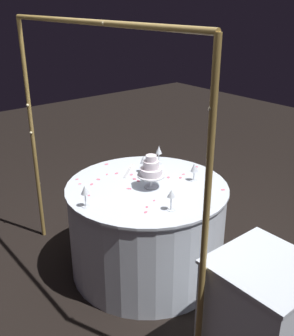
{
  "coord_description": "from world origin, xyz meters",
  "views": [
    {
      "loc": [
        -2.24,
        1.83,
        2.17
      ],
      "look_at": [
        0.0,
        0.0,
        0.94
      ],
      "focal_mm": 42.66,
      "sensor_mm": 36.0,
      "label": 1
    }
  ],
  "objects_px": {
    "wine_glass_0": "(85,191)",
    "wine_glass_2": "(171,195)",
    "wine_glass_3": "(159,151)",
    "wine_glass_4": "(144,160)",
    "side_table": "(260,322)",
    "wine_glass_1": "(194,168)",
    "cake_knife": "(129,170)",
    "main_table": "(147,228)",
    "decorative_arch": "(93,128)",
    "tiered_cake": "(151,170)"
  },
  "relations": [
    {
      "from": "tiered_cake",
      "to": "wine_glass_4",
      "type": "relative_size",
      "value": 1.78
    },
    {
      "from": "main_table",
      "to": "wine_glass_4",
      "type": "distance_m",
      "value": 0.57
    },
    {
      "from": "wine_glass_3",
      "to": "wine_glass_1",
      "type": "bearing_deg",
      "value": 178.63
    },
    {
      "from": "side_table",
      "to": "wine_glass_0",
      "type": "xyz_separation_m",
      "value": [
        1.26,
        0.4,
        0.5
      ]
    },
    {
      "from": "decorative_arch",
      "to": "tiered_cake",
      "type": "distance_m",
      "value": 0.64
    },
    {
      "from": "wine_glass_1",
      "to": "wine_glass_4",
      "type": "bearing_deg",
      "value": 27.74
    },
    {
      "from": "wine_glass_0",
      "to": "wine_glass_2",
      "type": "bearing_deg",
      "value": -134.07
    },
    {
      "from": "wine_glass_2",
      "to": "wine_glass_3",
      "type": "height_order",
      "value": "wine_glass_3"
    },
    {
      "from": "side_table",
      "to": "wine_glass_1",
      "type": "distance_m",
      "value": 1.31
    },
    {
      "from": "wine_glass_2",
      "to": "cake_knife",
      "type": "bearing_deg",
      "value": -14.44
    },
    {
      "from": "side_table",
      "to": "wine_glass_1",
      "type": "xyz_separation_m",
      "value": [
        1.09,
        -0.53,
        0.49
      ]
    },
    {
      "from": "decorative_arch",
      "to": "main_table",
      "type": "relative_size",
      "value": 1.64
    },
    {
      "from": "wine_glass_0",
      "to": "wine_glass_2",
      "type": "relative_size",
      "value": 1.05
    },
    {
      "from": "tiered_cake",
      "to": "wine_glass_1",
      "type": "relative_size",
      "value": 1.75
    },
    {
      "from": "main_table",
      "to": "wine_glass_2",
      "type": "distance_m",
      "value": 0.67
    },
    {
      "from": "decorative_arch",
      "to": "wine_glass_4",
      "type": "bearing_deg",
      "value": -69.38
    },
    {
      "from": "wine_glass_2",
      "to": "wine_glass_0",
      "type": "bearing_deg",
      "value": 45.93
    },
    {
      "from": "wine_glass_1",
      "to": "wine_glass_3",
      "type": "distance_m",
      "value": 0.45
    },
    {
      "from": "tiered_cake",
      "to": "wine_glass_0",
      "type": "xyz_separation_m",
      "value": [
        0.05,
        0.57,
        -0.03
      ]
    },
    {
      "from": "wine_glass_3",
      "to": "cake_knife",
      "type": "xyz_separation_m",
      "value": [
        0.05,
        0.3,
        -0.12
      ]
    },
    {
      "from": "wine_glass_3",
      "to": "wine_glass_0",
      "type": "bearing_deg",
      "value": 106.61
    },
    {
      "from": "decorative_arch",
      "to": "wine_glass_3",
      "type": "relative_size",
      "value": 12.2
    },
    {
      "from": "wine_glass_4",
      "to": "cake_knife",
      "type": "height_order",
      "value": "wine_glass_4"
    },
    {
      "from": "decorative_arch",
      "to": "wine_glass_3",
      "type": "xyz_separation_m",
      "value": [
        0.29,
        -0.84,
        -0.45
      ]
    },
    {
      "from": "wine_glass_1",
      "to": "wine_glass_4",
      "type": "distance_m",
      "value": 0.45
    },
    {
      "from": "wine_glass_3",
      "to": "cake_knife",
      "type": "relative_size",
      "value": 0.73
    },
    {
      "from": "decorative_arch",
      "to": "wine_glass_2",
      "type": "distance_m",
      "value": 0.71
    },
    {
      "from": "main_table",
      "to": "wine_glass_3",
      "type": "height_order",
      "value": "wine_glass_3"
    },
    {
      "from": "tiered_cake",
      "to": "cake_knife",
      "type": "distance_m",
      "value": 0.41
    },
    {
      "from": "side_table",
      "to": "tiered_cake",
      "type": "xyz_separation_m",
      "value": [
        1.22,
        -0.17,
        0.53
      ]
    },
    {
      "from": "main_table",
      "to": "wine_glass_4",
      "type": "xyz_separation_m",
      "value": [
        0.23,
        -0.15,
        0.5
      ]
    },
    {
      "from": "side_table",
      "to": "wine_glass_2",
      "type": "relative_size",
      "value": 5.16
    },
    {
      "from": "side_table",
      "to": "wine_glass_4",
      "type": "xyz_separation_m",
      "value": [
        1.49,
        -0.32,
        0.48
      ]
    },
    {
      "from": "wine_glass_3",
      "to": "wine_glass_4",
      "type": "bearing_deg",
      "value": 103.85
    },
    {
      "from": "decorative_arch",
      "to": "wine_glass_0",
      "type": "bearing_deg",
      "value": 84.17
    },
    {
      "from": "wine_glass_2",
      "to": "wine_glass_3",
      "type": "relative_size",
      "value": 0.91
    },
    {
      "from": "wine_glass_0",
      "to": "wine_glass_3",
      "type": "distance_m",
      "value": 0.98
    },
    {
      "from": "side_table",
      "to": "wine_glass_4",
      "type": "height_order",
      "value": "wine_glass_4"
    },
    {
      "from": "wine_glass_0",
      "to": "cake_knife",
      "type": "distance_m",
      "value": 0.73
    },
    {
      "from": "side_table",
      "to": "wine_glass_3",
      "type": "bearing_deg",
      "value": -19.21
    },
    {
      "from": "wine_glass_1",
      "to": "cake_knife",
      "type": "bearing_deg",
      "value": 29.84
    },
    {
      "from": "wine_glass_3",
      "to": "side_table",
      "type": "bearing_deg",
      "value": 160.79
    },
    {
      "from": "wine_glass_0",
      "to": "cake_knife",
      "type": "bearing_deg",
      "value": -62.51
    },
    {
      "from": "decorative_arch",
      "to": "wine_glass_0",
      "type": "relative_size",
      "value": 12.75
    },
    {
      "from": "decorative_arch",
      "to": "wine_glass_3",
      "type": "bearing_deg",
      "value": -71.1
    },
    {
      "from": "tiered_cake",
      "to": "side_table",
      "type": "bearing_deg",
      "value": 171.88
    },
    {
      "from": "tiered_cake",
      "to": "main_table",
      "type": "bearing_deg",
      "value": 10.89
    },
    {
      "from": "tiered_cake",
      "to": "cake_knife",
      "type": "relative_size",
      "value": 1.13
    },
    {
      "from": "wine_glass_1",
      "to": "wine_glass_2",
      "type": "height_order",
      "value": "wine_glass_2"
    },
    {
      "from": "decorative_arch",
      "to": "wine_glass_2",
      "type": "height_order",
      "value": "decorative_arch"
    }
  ]
}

